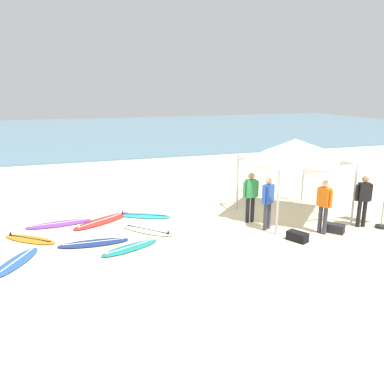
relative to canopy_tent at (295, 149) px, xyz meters
name	(u,v)px	position (x,y,z in m)	size (l,w,h in m)	color
ground_plane	(216,231)	(-3.09, -0.56, -2.39)	(80.00, 80.00, 0.00)	beige
sea	(103,131)	(-3.09, 31.08, -2.34)	(80.00, 36.00, 0.10)	#568499
canopy_tent	(295,149)	(0.00, 0.00, 0.00)	(2.98, 2.98, 2.75)	#B7B7BC
surfboard_white	(148,230)	(-5.16, 0.11, -2.35)	(1.66, 1.74, 0.19)	white
surfboard_navy	(94,243)	(-6.87, -0.41, -2.35)	(2.05, 0.61, 0.19)	navy
surfboard_red	(102,221)	(-6.42, 1.52, -2.35)	(2.31, 1.80, 0.19)	red
surfboard_orange	(30,239)	(-8.67, 0.51, -2.35)	(1.70, 1.53, 0.19)	orange
surfboard_teal	(130,248)	(-5.95, -1.11, -2.35)	(1.88, 1.17, 0.19)	#19847F
surfboard_purple	(59,224)	(-7.83, 1.68, -2.35)	(2.16, 0.77, 0.19)	purple
surfboard_blue	(16,262)	(-8.92, -1.09, -2.35)	(1.34, 1.92, 0.19)	blue
surfboard_cyan	(144,216)	(-4.97, 1.61, -2.35)	(1.95, 1.36, 0.19)	#23B2CC
person_black	(363,198)	(1.56, -1.70, -1.40)	(0.53, 0.31, 1.71)	black
person_green	(251,194)	(-1.68, -0.13, -1.40)	(0.55, 0.25, 1.71)	black
person_blue	(268,200)	(-1.47, -0.92, -1.40)	(0.50, 0.36, 1.71)	#383842
person_orange	(324,203)	(-0.02, -1.80, -1.40)	(0.32, 0.53, 1.71)	#383842
gear_bag_near_tent	(297,237)	(-1.11, -2.11, -2.25)	(0.60, 0.32, 0.28)	black
gear_bag_by_pole	(334,228)	(0.40, -1.87, -2.25)	(0.60, 0.32, 0.28)	#232328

